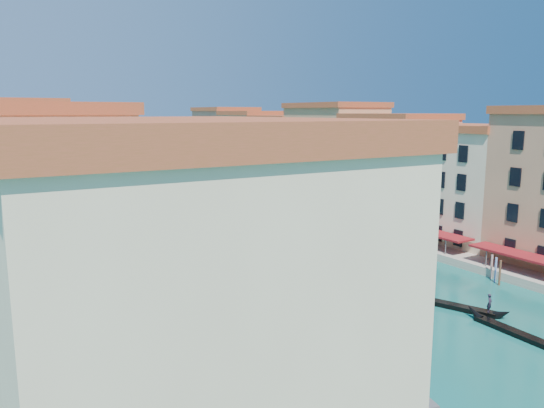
{
  "coord_description": "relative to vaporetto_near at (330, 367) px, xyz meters",
  "views": [
    {
      "loc": [
        -32.63,
        -11.18,
        19.23
      ],
      "look_at": [
        2.73,
        48.57,
        7.16
      ],
      "focal_mm": 35.0,
      "sensor_mm": 36.0,
      "label": 1
    }
  ],
  "objects": [
    {
      "name": "vaporetto_far",
      "position": [
        9.67,
        62.95,
        -0.0
      ],
      "size": [
        7.41,
        22.82,
        3.33
      ],
      "rotation": [
        0.0,
        0.0,
        0.1
      ],
      "color": "silver",
      "rests_on": "ground"
    },
    {
      "name": "right_bank_palazzos",
      "position": [
        41.43,
        48.35,
        8.24
      ],
      "size": [
        12.8,
        128.4,
        21.0
      ],
      "color": "#AD583F",
      "rests_on": "ground"
    },
    {
      "name": "gondola_fore",
      "position": [
        19.58,
        6.57,
        -1.09
      ],
      "size": [
        5.54,
        11.75,
        2.46
      ],
      "rotation": [
        0.0,
        0.0,
        0.39
      ],
      "color": "black",
      "rests_on": "ground"
    },
    {
      "name": "mooring_poles_right",
      "position": [
        30.53,
        12.15,
        -0.21
      ],
      "size": [
        1.44,
        54.24,
        3.2
      ],
      "color": "#532F1C",
      "rests_on": "ground"
    },
    {
      "name": "quay",
      "position": [
        33.43,
        48.35,
        -1.01
      ],
      "size": [
        4.0,
        140.0,
        1.0
      ],
      "primitive_type": "cube",
      "color": "gray",
      "rests_on": "ground"
    },
    {
      "name": "motorboat_far",
      "position": [
        13.94,
        60.34,
        -0.94
      ],
      "size": [
        2.53,
        7.09,
        1.45
      ],
      "rotation": [
        0.0,
        0.0,
        0.05
      ],
      "color": "silver",
      "rests_on": "ground"
    },
    {
      "name": "motorboat_mid",
      "position": [
        7.28,
        31.7,
        -0.92
      ],
      "size": [
        4.07,
        7.55,
        1.49
      ],
      "rotation": [
        0.0,
        0.0,
        0.26
      ],
      "color": "silver",
      "rests_on": "ground"
    },
    {
      "name": "gondola_right",
      "position": [
        19.3,
        -1.72,
        -1.07
      ],
      "size": [
        1.32,
        11.5,
        2.29
      ],
      "rotation": [
        0.0,
        0.0,
        -0.03
      ],
      "color": "black",
      "rests_on": "ground"
    },
    {
      "name": "restaurant_awnings",
      "position": [
        33.62,
        6.35,
        1.48
      ],
      "size": [
        3.2,
        44.55,
        3.12
      ],
      "color": "maroon",
      "rests_on": "ground"
    },
    {
      "name": "vaporetto_near",
      "position": [
        0.0,
        0.0,
        0.0
      ],
      "size": [
        9.97,
        23.05,
        3.34
      ],
      "rotation": [
        0.0,
        0.0,
        -0.22
      ],
      "color": "white",
      "rests_on": "ground"
    },
    {
      "name": "left_bank_palazzos",
      "position": [
        -14.57,
        48.02,
        8.2
      ],
      "size": [
        12.8,
        128.4,
        21.0
      ],
      "color": "beige",
      "rests_on": "ground"
    },
    {
      "name": "gondola_far",
      "position": [
        19.78,
        29.1,
        -1.19
      ],
      "size": [
        1.5,
        10.97,
        1.55
      ],
      "rotation": [
        0.0,
        0.0,
        -0.06
      ],
      "color": "black",
      "rests_on": "ground"
    }
  ]
}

